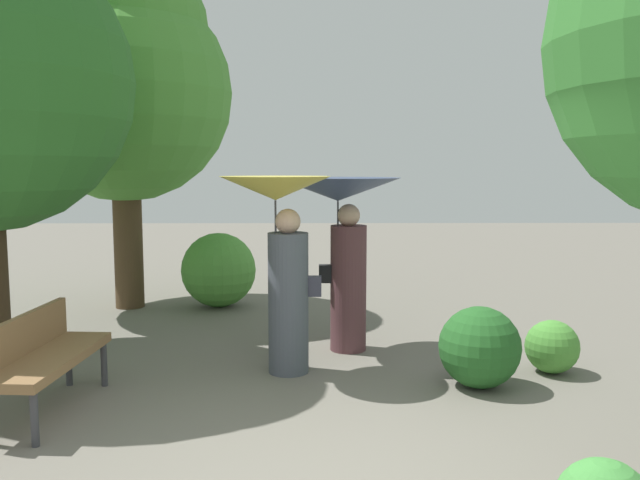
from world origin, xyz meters
name	(u,v)px	position (x,y,z in m)	size (l,w,h in m)	color
person_left	(282,240)	(-0.38, 2.45, 1.34)	(1.09, 1.09, 1.97)	#474C56
person_right	(341,221)	(0.24, 3.25, 1.46)	(1.39, 1.39, 1.94)	#563338
park_bench	(42,353)	(-2.34, 1.39, 0.51)	(0.58, 1.53, 0.83)	#38383D
tree_near_left	(123,74)	(-2.79, 5.54, 3.37)	(3.11, 3.11, 5.19)	#4C3823
bush_path_right	(480,347)	(1.49, 1.98, 0.38)	(0.77, 0.77, 0.77)	#235B23
bush_behind_bench	(552,347)	(2.32, 2.40, 0.27)	(0.53, 0.53, 0.53)	#4C9338
bush_far_side	(219,270)	(-1.47, 5.56, 0.55)	(1.10, 1.10, 1.10)	#4C9338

